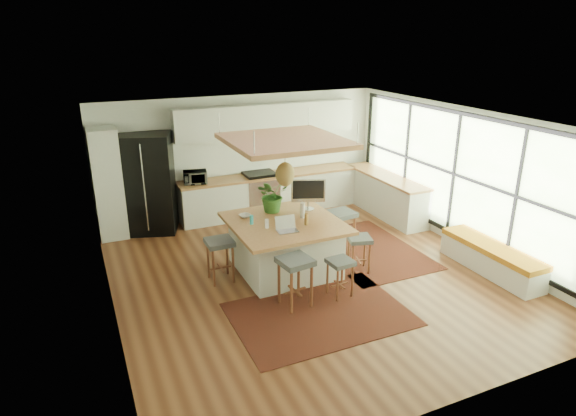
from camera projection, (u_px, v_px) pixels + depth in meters
name	position (u px, v px, depth m)	size (l,w,h in m)	color
floor	(310.00, 274.00, 8.60)	(7.00, 7.00, 0.00)	#532917
ceiling	(313.00, 120.00, 7.68)	(7.00, 7.00, 0.00)	white
wall_back	(242.00, 155.00, 11.14)	(6.50, 6.50, 0.00)	silver
wall_front	(462.00, 302.00, 5.14)	(6.50, 6.50, 0.00)	silver
wall_left	(104.00, 233.00, 6.89)	(7.00, 7.00, 0.00)	silver
wall_right	(463.00, 179.00, 9.39)	(7.00, 7.00, 0.00)	silver
window_wall	(462.00, 176.00, 9.36)	(0.10, 6.20, 2.60)	black
pantry	(108.00, 184.00, 9.81)	(0.55, 0.60, 2.25)	silver
back_counter_base	(270.00, 194.00, 11.39)	(4.20, 0.60, 0.88)	silver
back_counter_top	(270.00, 175.00, 11.23)	(4.24, 0.64, 0.05)	#945A34
backsplash	(265.00, 153.00, 11.33)	(4.20, 0.02, 0.80)	white
upper_cabinets	(267.00, 120.00, 10.92)	(4.20, 0.34, 0.70)	silver
range	(260.00, 193.00, 11.27)	(0.76, 0.62, 1.00)	#A5A5AA
right_counter_base	(385.00, 196.00, 11.29)	(0.60, 2.50, 0.88)	silver
right_counter_top	(387.00, 177.00, 11.13)	(0.64, 2.54, 0.05)	#945A34
window_bench	(491.00, 259.00, 8.62)	(0.52, 2.00, 0.50)	silver
ceiling_panel	(285.00, 157.00, 8.13)	(1.86, 1.86, 0.80)	#945A34
rug_near	(320.00, 314.00, 7.38)	(2.60, 1.80, 0.01)	black
rug_right	(366.00, 250.00, 9.55)	(1.80, 2.60, 0.01)	black
fridge	(148.00, 189.00, 10.18)	(1.03, 0.81, 2.08)	black
island	(285.00, 246.00, 8.60)	(1.85, 1.85, 0.93)	#945A34
stool_near_left	(295.00, 285.00, 7.52)	(0.47, 0.47, 0.80)	#414548
stool_near_right	(340.00, 276.00, 7.80)	(0.37, 0.37, 0.63)	#414548
stool_right_front	(359.00, 253.00, 8.61)	(0.39, 0.39, 0.65)	#414548
stool_right_back	(341.00, 233.00, 9.45)	(0.47, 0.47, 0.79)	#414548
stool_left_side	(220.00, 261.00, 8.28)	(0.44, 0.44, 0.75)	#414548
laptop	(287.00, 225.00, 7.98)	(0.34, 0.36, 0.25)	#A5A5AA
monitor	(308.00, 196.00, 8.92)	(0.63, 0.23, 0.59)	#A5A5AA
microwave	(195.00, 176.00, 10.49)	(0.49, 0.27, 0.33)	#A5A5AA
island_plant	(273.00, 198.00, 8.83)	(0.58, 0.65, 0.51)	#1E4C19
island_bowl	(245.00, 216.00, 8.62)	(0.20, 0.20, 0.05)	silver
island_bottle_0	(252.00, 219.00, 8.28)	(0.07, 0.07, 0.19)	#32B4C8
island_bottle_1	(266.00, 223.00, 8.13)	(0.07, 0.07, 0.19)	white
island_bottle_2	(305.00, 220.00, 8.25)	(0.07, 0.07, 0.19)	olive
island_bottle_3	(302.00, 212.00, 8.59)	(0.07, 0.07, 0.19)	silver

